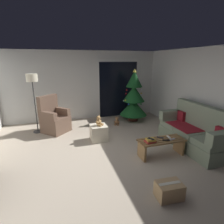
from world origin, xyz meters
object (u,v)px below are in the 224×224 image
object	(u,v)px
coffee_table	(161,145)
cardboard_box_taped_mid_floor	(169,190)
couch	(194,132)
remote_black	(166,140)
christmas_tree	(134,98)
floor_lamp	(32,84)
cell_phone	(151,139)
remote_silver	(172,139)
book_stack	(150,141)
remote_white	(169,137)
ottoman	(99,133)
remote_graphite	(160,137)
teddy_bear_chestnut_by_tree	(117,121)
teddy_bear_honey	(99,121)
armchair	(54,119)

from	to	relation	value
coffee_table	cardboard_box_taped_mid_floor	distance (m)	1.39
couch	remote_black	size ratio (longest dim) A/B	12.48
christmas_tree	floor_lamp	world-z (taller)	christmas_tree
cell_phone	remote_silver	bearing A→B (deg)	-31.26
coffee_table	cell_phone	world-z (taller)	cell_phone
remote_silver	book_stack	world-z (taller)	book_stack
remote_white	ottoman	world-z (taller)	ottoman
couch	remote_graphite	distance (m)	1.03
remote_graphite	remote_black	size ratio (longest dim) A/B	1.00
christmas_tree	teddy_bear_chestnut_by_tree	world-z (taller)	christmas_tree
remote_white	cell_phone	size ratio (longest dim) A/B	1.08
couch	book_stack	distance (m)	1.38
ottoman	teddy_bear_chestnut_by_tree	xyz separation A→B (m)	(0.88, 1.03, -0.10)
coffee_table	teddy_bear_chestnut_by_tree	bearing A→B (deg)	97.86
coffee_table	floor_lamp	xyz separation A→B (m)	(-2.88, 2.40, 1.24)
remote_silver	remote_graphite	size ratio (longest dim) A/B	1.00
teddy_bear_chestnut_by_tree	book_stack	bearing A→B (deg)	-90.15
cell_phone	cardboard_box_taped_mid_floor	distance (m)	1.26
remote_white	ottoman	bearing A→B (deg)	-32.11
remote_silver	remote_white	world-z (taller)	same
remote_silver	remote_white	xyz separation A→B (m)	(-0.01, 0.13, 0.00)
remote_graphite	teddy_bear_honey	distance (m)	1.68
remote_silver	couch	bearing A→B (deg)	-90.07
book_stack	christmas_tree	distance (m)	2.77
remote_silver	christmas_tree	world-z (taller)	christmas_tree
remote_silver	teddy_bear_chestnut_by_tree	distance (m)	2.45
remote_black	remote_white	bearing A→B (deg)	-28.75
teddy_bear_honey	cell_phone	bearing A→B (deg)	-56.44
remote_graphite	cardboard_box_taped_mid_floor	world-z (taller)	remote_graphite
remote_graphite	floor_lamp	bearing A→B (deg)	91.21
floor_lamp	teddy_bear_honey	xyz separation A→B (m)	(1.69, -1.15, -0.95)
christmas_tree	remote_graphite	bearing A→B (deg)	-99.20
remote_silver	christmas_tree	distance (m)	2.71
remote_silver	floor_lamp	distance (m)	4.12
coffee_table	floor_lamp	distance (m)	3.95
book_stack	cardboard_box_taped_mid_floor	bearing A→B (deg)	-103.58
armchair	floor_lamp	bearing A→B (deg)	167.61
floor_lamp	remote_graphite	bearing A→B (deg)	-38.65
armchair	cardboard_box_taped_mid_floor	distance (m)	3.95
cell_phone	armchair	bearing A→B (deg)	101.67
couch	cell_phone	world-z (taller)	couch
remote_black	remote_graphite	bearing A→B (deg)	36.37
teddy_bear_honey	remote_white	bearing A→B (deg)	-40.55
remote_white	cell_phone	bearing A→B (deg)	20.23
remote_white	book_stack	distance (m)	0.55
couch	remote_white	size ratio (longest dim) A/B	12.48
couch	christmas_tree	size ratio (longest dim) A/B	1.04
remote_silver	teddy_bear_chestnut_by_tree	xyz separation A→B (m)	(-0.54, 2.37, -0.30)
christmas_tree	cardboard_box_taped_mid_floor	bearing A→B (deg)	-105.05
teddy_bear_chestnut_by_tree	cardboard_box_taped_mid_floor	xyz separation A→B (m)	(-0.29, -3.53, 0.01)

